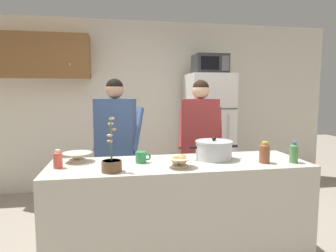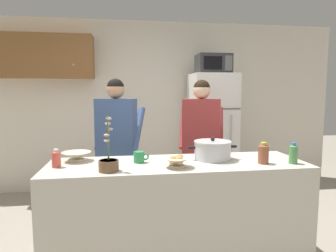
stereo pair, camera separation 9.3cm
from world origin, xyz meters
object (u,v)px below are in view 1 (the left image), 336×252
person_near_pot (116,136)px  bread_bowl (180,161)px  empty_bowl (77,156)px  bottle_near_edge (58,159)px  coffee_mug (141,157)px  bottle_far_corner (265,153)px  refrigerator (209,134)px  microwave (210,64)px  person_by_sink (200,135)px  bottle_mid_counter (294,153)px  cooking_pot (214,150)px  potted_orchid (112,163)px

person_near_pot → bread_bowl: 1.12m
empty_bowl → bottle_near_edge: (-0.13, -0.19, 0.03)m
coffee_mug → bottle_far_corner: size_ratio=0.73×
bread_bowl → bottle_near_edge: (-0.94, 0.15, 0.02)m
refrigerator → bottle_near_edge: size_ratio=12.18×
person_near_pot → refrigerator: bearing=35.9°
microwave → coffee_mug: bearing=-123.6°
refrigerator → bottle_near_edge: refrigerator is taller
refrigerator → microwave: bearing=-89.9°
bottle_far_corner → person_by_sink: bearing=106.1°
person_by_sink → bread_bowl: size_ratio=7.19×
bread_bowl → bottle_mid_counter: (0.98, -0.02, 0.04)m
bread_bowl → bottle_mid_counter: 0.98m
cooking_pot → coffee_mug: cooking_pot is taller
microwave → bottle_far_corner: (-0.16, -1.97, -0.91)m
refrigerator → person_near_pot: size_ratio=1.08×
empty_bowl → microwave: bearing=43.8°
microwave → coffee_mug: 2.34m
bottle_mid_counter → bread_bowl: bearing=178.9°
person_by_sink → empty_bowl: size_ratio=6.61×
empty_bowl → bread_bowl: bearing=-22.7°
microwave → person_by_sink: (-0.44, -1.01, -0.89)m
cooking_pot → bottle_mid_counter: bearing=-22.1°
bottle_near_edge → bottle_mid_counter: 1.93m
refrigerator → cooking_pot: refrigerator is taller
empty_bowl → refrigerator: bearing=44.2°
microwave → bottle_near_edge: microwave is taller
potted_orchid → bottle_near_edge: bearing=155.9°
refrigerator → bottle_far_corner: size_ratio=9.88×
empty_bowl → bottle_far_corner: (1.55, -0.32, 0.04)m
empty_bowl → bottle_near_edge: bearing=-123.1°
microwave → cooking_pot: size_ratio=1.09×
person_by_sink → potted_orchid: person_by_sink is taller
refrigerator → cooking_pot: 1.86m
person_near_pot → coffee_mug: bearing=-75.7°
coffee_mug → bread_bowl: bearing=-36.2°
person_near_pot → empty_bowl: size_ratio=6.64×
potted_orchid → bottle_far_corner: bearing=2.5°
person_near_pot → cooking_pot: size_ratio=3.78×
microwave → empty_bowl: size_ratio=1.92×
empty_bowl → bottle_far_corner: 1.59m
refrigerator → cooking_pot: size_ratio=4.06×
refrigerator → bottle_far_corner: refrigerator is taller
microwave → bottle_far_corner: 2.18m
person_near_pot → person_by_sink: 0.95m
microwave → potted_orchid: bearing=-125.1°
bottle_mid_counter → coffee_mug: bearing=169.8°
empty_bowl → bottle_mid_counter: bottle_mid_counter is taller
person_near_pot → bottle_near_edge: 0.97m
cooking_pot → potted_orchid: potted_orchid is taller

